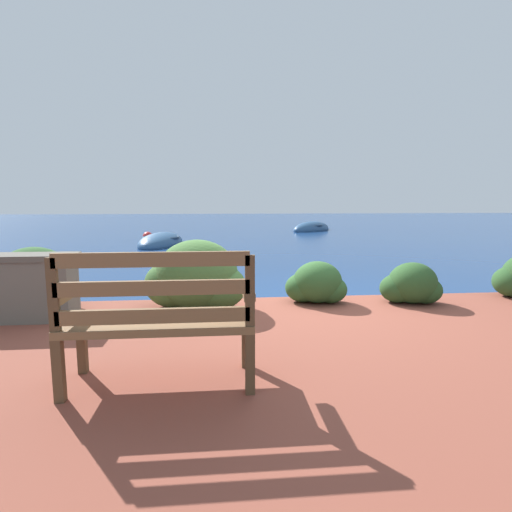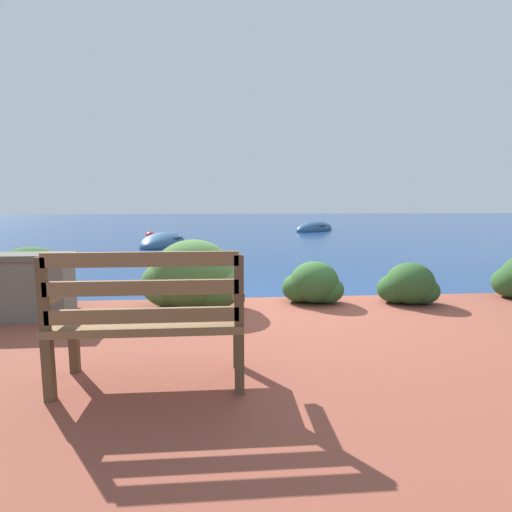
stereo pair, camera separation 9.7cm
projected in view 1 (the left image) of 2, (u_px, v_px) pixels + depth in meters
The scene contains 10 objects.
ground_plane at pixel (297, 313), 5.18m from camera, with size 80.00×80.00×0.00m.
patio_terrace at pixel (424, 475), 1.96m from camera, with size 9.00×6.50×0.22m.
park_bench at pixel (159, 316), 2.61m from camera, with size 1.25×0.48×0.93m.
hedge_clump_far_left at pixel (34, 283), 4.51m from camera, with size 1.06×0.76×0.72m.
hedge_clump_left at pixel (196, 279), 4.57m from camera, with size 1.17×0.84×0.79m.
hedge_clump_centre at pixel (316, 285), 4.84m from camera, with size 0.74×0.54×0.51m.
hedge_clump_right at pixel (411, 286), 4.81m from camera, with size 0.73×0.53×0.50m.
rowboat_nearest at pixel (161, 243), 13.13m from camera, with size 1.70×2.98×0.73m.
rowboat_mid at pixel (312, 229), 19.40m from camera, with size 2.65×2.62×0.79m.
mooring_buoy at pixel (148, 237), 15.42m from camera, with size 0.42×0.42×0.38m.
Camera 1 is at (-0.99, -4.96, 1.45)m, focal length 28.00 mm.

